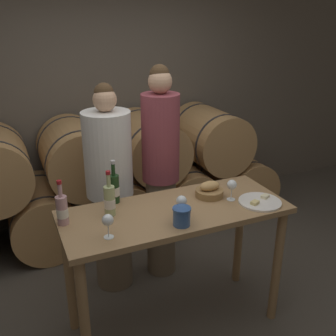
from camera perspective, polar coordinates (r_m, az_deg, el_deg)
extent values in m
plane|color=#4C473F|center=(3.18, 0.95, -21.36)|extent=(10.00, 10.00, 0.00)
cube|color=#60594F|center=(4.31, -10.59, 13.66)|extent=(10.00, 0.12, 3.20)
cylinder|color=tan|center=(4.06, -17.68, -6.61)|extent=(0.64, 0.86, 0.64)
cylinder|color=#2D2D33|center=(3.82, -17.17, -8.44)|extent=(0.65, 0.02, 0.65)
cylinder|color=#2D2D33|center=(4.31, -18.13, -5.00)|extent=(0.65, 0.02, 0.65)
cylinder|color=tan|center=(4.17, -7.60, -4.94)|extent=(0.64, 0.86, 0.64)
cylinder|color=#2D2D33|center=(3.93, -6.45, -6.59)|extent=(0.65, 0.02, 0.65)
cylinder|color=#2D2D33|center=(4.41, -8.62, -3.47)|extent=(0.65, 0.02, 0.65)
cylinder|color=tan|center=(4.40, 1.65, -3.26)|extent=(0.64, 0.86, 0.64)
cylinder|color=#2D2D33|center=(4.18, 3.26, -4.71)|extent=(0.65, 0.02, 0.65)
cylinder|color=#2D2D33|center=(4.63, 0.20, -1.96)|extent=(0.65, 0.02, 0.65)
cylinder|color=tan|center=(4.74, 9.75, -1.72)|extent=(0.64, 0.86, 0.64)
cylinder|color=#2D2D33|center=(4.53, 11.63, -2.97)|extent=(0.65, 0.02, 0.65)
cylinder|color=#2D2D33|center=(4.95, 8.04, -0.57)|extent=(0.65, 0.02, 0.65)
cylinder|color=tan|center=(3.88, -13.24, 1.73)|extent=(0.64, 0.86, 0.64)
cylinder|color=#2D2D33|center=(3.62, -12.39, 0.39)|extent=(0.65, 0.02, 0.65)
cylinder|color=#2D2D33|center=(4.13, -13.98, 2.90)|extent=(0.65, 0.02, 0.65)
cylinder|color=tan|center=(4.06, -2.99, 3.18)|extent=(0.64, 0.86, 0.64)
cylinder|color=#2D2D33|center=(3.81, -1.52, 2.00)|extent=(0.65, 0.02, 0.65)
cylinder|color=#2D2D33|center=(4.30, -4.30, 4.23)|extent=(0.65, 0.02, 0.65)
cylinder|color=tan|center=(4.36, 6.13, 4.39)|extent=(0.64, 0.86, 0.64)
cylinder|color=#2D2D33|center=(4.13, 8.00, 3.35)|extent=(0.65, 0.02, 0.65)
cylinder|color=#2D2D33|center=(4.59, 4.45, 5.33)|extent=(0.65, 0.02, 0.65)
cylinder|color=#99754C|center=(2.55, -11.99, -21.21)|extent=(0.06, 0.06, 0.91)
cylinder|color=#99754C|center=(3.04, 15.53, -13.62)|extent=(0.06, 0.06, 0.91)
cylinder|color=#99754C|center=(2.93, -14.14, -14.93)|extent=(0.06, 0.06, 0.91)
cylinder|color=#99754C|center=(3.36, 10.27, -9.38)|extent=(0.06, 0.06, 0.91)
cube|color=#99754C|center=(2.64, 1.08, -6.37)|extent=(1.52, 0.62, 0.04)
cylinder|color=#756651|center=(3.34, -7.99, -10.22)|extent=(0.30, 0.30, 0.84)
cylinder|color=silver|center=(3.02, -8.71, 1.96)|extent=(0.37, 0.37, 0.66)
sphere|color=tan|center=(2.91, -9.18, 9.76)|extent=(0.18, 0.18, 0.18)
sphere|color=#47331E|center=(2.91, -9.29, 10.73)|extent=(0.14, 0.14, 0.14)
cylinder|color=#756651|center=(3.44, -1.00, -8.41)|extent=(0.25, 0.25, 0.89)
cylinder|color=#8C3D47|center=(3.12, -1.09, 4.36)|extent=(0.30, 0.30, 0.70)
sphere|color=tan|center=(3.02, -1.16, 12.45)|extent=(0.19, 0.19, 0.19)
sphere|color=#47331E|center=(3.02, -1.25, 13.43)|extent=(0.15, 0.15, 0.15)
cylinder|color=#193819|center=(2.70, -7.81, -3.01)|extent=(0.07, 0.07, 0.20)
cylinder|color=#193819|center=(2.65, -7.96, -0.23)|extent=(0.03, 0.03, 0.08)
cylinder|color=#B7B7BC|center=(2.63, -8.02, 0.84)|extent=(0.03, 0.03, 0.02)
cylinder|color=white|center=(2.71, -7.80, -3.32)|extent=(0.07, 0.07, 0.06)
cylinder|color=#ADBC7F|center=(2.54, -8.46, -4.74)|extent=(0.07, 0.07, 0.20)
cylinder|color=#ADBC7F|center=(2.48, -8.64, -1.81)|extent=(0.03, 0.03, 0.08)
cylinder|color=maroon|center=(2.46, -8.71, -0.68)|extent=(0.03, 0.03, 0.02)
cylinder|color=white|center=(2.55, -8.44, -5.07)|extent=(0.07, 0.07, 0.06)
cylinder|color=#BC8E93|center=(2.50, -15.11, -5.96)|extent=(0.07, 0.07, 0.19)
cylinder|color=#BC8E93|center=(2.44, -15.41, -3.15)|extent=(0.03, 0.03, 0.08)
cylinder|color=maroon|center=(2.42, -15.54, -2.00)|extent=(0.03, 0.03, 0.02)
cylinder|color=white|center=(2.50, -15.08, -6.26)|extent=(0.07, 0.07, 0.06)
cylinder|color=#335693|center=(2.42, 2.00, -7.04)|extent=(0.11, 0.11, 0.12)
cylinder|color=#335693|center=(2.39, 2.02, -5.93)|extent=(0.12, 0.12, 0.01)
cylinder|color=olive|center=(2.81, 6.01, -3.60)|extent=(0.20, 0.20, 0.05)
ellipsoid|color=tan|center=(2.79, 6.05, -2.61)|extent=(0.15, 0.09, 0.07)
cylinder|color=white|center=(2.78, 13.18, -4.80)|extent=(0.29, 0.29, 0.01)
cube|color=beige|center=(2.82, 13.90, -4.03)|extent=(0.07, 0.06, 0.02)
cube|color=#E0CC7F|center=(2.72, 12.50, -4.93)|extent=(0.07, 0.06, 0.02)
cylinder|color=white|center=(2.34, -8.58, -9.87)|extent=(0.06, 0.06, 0.00)
cylinder|color=white|center=(2.32, -8.64, -8.97)|extent=(0.01, 0.01, 0.08)
sphere|color=white|center=(2.29, -8.74, -7.46)|extent=(0.07, 0.07, 0.07)
cylinder|color=white|center=(2.53, 1.94, -7.07)|extent=(0.06, 0.06, 0.00)
cylinder|color=white|center=(2.51, 1.96, -6.21)|extent=(0.01, 0.01, 0.08)
sphere|color=white|center=(2.48, 1.98, -4.78)|extent=(0.07, 0.07, 0.07)
cylinder|color=white|center=(2.79, 9.12, -4.52)|extent=(0.06, 0.06, 0.00)
cylinder|color=white|center=(2.77, 9.17, -3.73)|extent=(0.01, 0.01, 0.08)
sphere|color=white|center=(2.74, 9.25, -2.40)|extent=(0.07, 0.07, 0.07)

